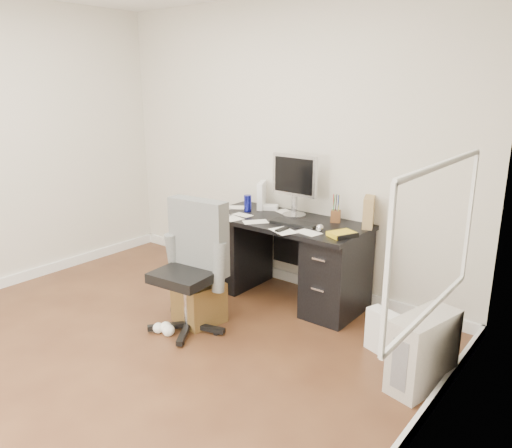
{
  "coord_description": "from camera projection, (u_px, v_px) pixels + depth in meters",
  "views": [
    {
      "loc": [
        2.77,
        -1.91,
        1.94
      ],
      "look_at": [
        0.32,
        1.2,
        0.81
      ],
      "focal_mm": 35.0,
      "sensor_mm": 36.0,
      "label": 1
    }
  ],
  "objects": [
    {
      "name": "ground",
      "position": [
        119.0,
        360.0,
        3.62
      ],
      "size": [
        4.0,
        4.0,
        0.0
      ],
      "primitive_type": "plane",
      "color": "#402314",
      "rests_on": "ground"
    },
    {
      "name": "room_shell",
      "position": [
        106.0,
        128.0,
        3.17
      ],
      "size": [
        4.02,
        4.02,
        2.71
      ],
      "color": "beige",
      "rests_on": "ground"
    },
    {
      "name": "desk",
      "position": [
        284.0,
        256.0,
        4.58
      ],
      "size": [
        1.5,
        0.7,
        0.75
      ],
      "color": "black",
      "rests_on": "ground"
    },
    {
      "name": "loose_papers",
      "position": [
        264.0,
        217.0,
        4.57
      ],
      "size": [
        1.1,
        0.6,
        0.0
      ],
      "primitive_type": null,
      "color": "white",
      "rests_on": "desk"
    },
    {
      "name": "lcd_monitor",
      "position": [
        295.0,
        185.0,
        4.52
      ],
      "size": [
        0.46,
        0.27,
        0.58
      ],
      "primitive_type": null,
      "rotation": [
        0.0,
        0.0,
        -0.02
      ],
      "color": "#B5B5BA",
      "rests_on": "desk"
    },
    {
      "name": "keyboard",
      "position": [
        294.0,
        223.0,
        4.33
      ],
      "size": [
        0.43,
        0.19,
        0.02
      ],
      "primitive_type": "cube",
      "rotation": [
        0.0,
        0.0,
        0.11
      ],
      "color": "black",
      "rests_on": "desk"
    },
    {
      "name": "computer_mouse",
      "position": [
        320.0,
        228.0,
        4.11
      ],
      "size": [
        0.08,
        0.08,
        0.07
      ],
      "primitive_type": "sphere",
      "rotation": [
        0.0,
        0.0,
        -0.24
      ],
      "color": "#B5B5BA",
      "rests_on": "desk"
    },
    {
      "name": "travel_mug",
      "position": [
        248.0,
        203.0,
        4.74
      ],
      "size": [
        0.08,
        0.08,
        0.16
      ],
      "primitive_type": "cylinder",
      "rotation": [
        0.0,
        0.0,
        -0.17
      ],
      "color": "#161A97",
      "rests_on": "desk"
    },
    {
      "name": "white_binder",
      "position": [
        262.0,
        195.0,
        4.86
      ],
      "size": [
        0.2,
        0.25,
        0.26
      ],
      "primitive_type": "cube",
      "rotation": [
        0.0,
        0.0,
        0.47
      ],
      "color": "white",
      "rests_on": "desk"
    },
    {
      "name": "magazine_file",
      "position": [
        369.0,
        212.0,
        4.23
      ],
      "size": [
        0.19,
        0.25,
        0.26
      ],
      "primitive_type": "cube",
      "rotation": [
        0.0,
        0.0,
        0.38
      ],
      "color": "olive",
      "rests_on": "desk"
    },
    {
      "name": "pen_cup",
      "position": [
        336.0,
        208.0,
        4.38
      ],
      "size": [
        0.14,
        0.14,
        0.25
      ],
      "primitive_type": null,
      "rotation": [
        0.0,
        0.0,
        0.42
      ],
      "color": "#5D2E1A",
      "rests_on": "desk"
    },
    {
      "name": "yellow_book",
      "position": [
        342.0,
        234.0,
        3.99
      ],
      "size": [
        0.23,
        0.25,
        0.04
      ],
      "primitive_type": "cube",
      "rotation": [
        0.0,
        0.0,
        -0.43
      ],
      "color": "gold",
      "rests_on": "desk"
    },
    {
      "name": "paper_remote",
      "position": [
        283.0,
        230.0,
        4.14
      ],
      "size": [
        0.28,
        0.25,
        0.02
      ],
      "primitive_type": null,
      "rotation": [
        0.0,
        0.0,
        -0.39
      ],
      "color": "white",
      "rests_on": "desk"
    },
    {
      "name": "office_chair",
      "position": [
        186.0,
        268.0,
        3.94
      ],
      "size": [
        0.65,
        0.65,
        1.05
      ],
      "primitive_type": null,
      "rotation": [
        0.0,
        0.0,
        0.09
      ],
      "color": "#4F514E",
      "rests_on": "ground"
    },
    {
      "name": "pc_tower",
      "position": [
        423.0,
        351.0,
        3.25
      ],
      "size": [
        0.34,
        0.55,
        0.51
      ],
      "primitive_type": "cube",
      "rotation": [
        0.0,
        0.0,
        -0.23
      ],
      "color": "#ADA79C",
      "rests_on": "ground"
    },
    {
      "name": "shopping_bag",
      "position": [
        383.0,
        332.0,
        3.69
      ],
      "size": [
        0.28,
        0.24,
        0.33
      ],
      "primitive_type": "cube",
      "rotation": [
        0.0,
        0.0,
        -0.33
      ],
      "color": "white",
      "rests_on": "ground"
    },
    {
      "name": "wicker_basket",
      "position": [
        199.0,
        302.0,
        4.17
      ],
      "size": [
        0.4,
        0.4,
        0.34
      ],
      "primitive_type": "cube",
      "rotation": [
        0.0,
        0.0,
        -0.17
      ],
      "color": "#473215",
      "rests_on": "ground"
    },
    {
      "name": "desk_printer",
      "position": [
        195.0,
        282.0,
        4.78
      ],
      "size": [
        0.39,
        0.35,
        0.19
      ],
      "primitive_type": "cube",
      "rotation": [
        0.0,
        0.0,
        0.28
      ],
      "color": "slate",
      "rests_on": "ground"
    }
  ]
}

